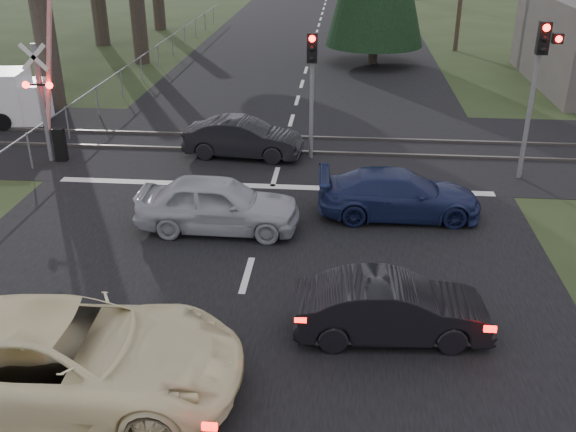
# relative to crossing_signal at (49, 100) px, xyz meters

# --- Properties ---
(ground) EXTENTS (120.00, 120.00, 0.00)m
(ground) POSITION_rel_crossing_signal_xyz_m (7.27, -9.79, -2.06)
(ground) COLOR #253116
(ground) RESTS_ON ground
(road) EXTENTS (14.00, 100.00, 0.01)m
(road) POSITION_rel_crossing_signal_xyz_m (7.27, 0.21, -2.05)
(road) COLOR black
(road) RESTS_ON ground
(rail_corridor) EXTENTS (120.00, 8.00, 0.01)m
(rail_corridor) POSITION_rel_crossing_signal_xyz_m (7.27, 2.21, -2.05)
(rail_corridor) COLOR black
(rail_corridor) RESTS_ON ground
(stop_line) EXTENTS (13.00, 0.35, 0.00)m
(stop_line) POSITION_rel_crossing_signal_xyz_m (7.27, -1.59, -2.05)
(stop_line) COLOR silver
(stop_line) RESTS_ON ground
(rail_near) EXTENTS (120.00, 0.12, 0.10)m
(rail_near) POSITION_rel_crossing_signal_xyz_m (7.27, 1.41, -2.01)
(rail_near) COLOR #59544C
(rail_near) RESTS_ON ground
(rail_far) EXTENTS (120.00, 0.12, 0.10)m
(rail_far) POSITION_rel_crossing_signal_xyz_m (7.27, 3.01, -2.01)
(rail_far) COLOR #59544C
(rail_far) RESTS_ON ground
(crossing_signal) EXTENTS (1.62, 0.38, 6.96)m
(crossing_signal) POSITION_rel_crossing_signal_xyz_m (0.00, 0.00, 0.00)
(crossing_signal) COLOR slate
(crossing_signal) RESTS_ON ground
(traffic_signal_right) EXTENTS (0.68, 0.48, 4.70)m
(traffic_signal_right) POSITION_rel_crossing_signal_xyz_m (14.82, -0.31, 1.26)
(traffic_signal_right) COLOR slate
(traffic_signal_right) RESTS_ON ground
(traffic_signal_center) EXTENTS (0.32, 0.48, 4.10)m
(traffic_signal_center) POSITION_rel_crossing_signal_xyz_m (8.27, 0.89, 0.75)
(traffic_signal_center) COLOR slate
(traffic_signal_center) RESTS_ON ground
(fence_left) EXTENTS (0.10, 36.00, 1.20)m
(fence_left) POSITION_rel_crossing_signal_xyz_m (-0.53, 12.71, -2.06)
(fence_left) COLOR slate
(fence_left) RESTS_ON ground
(cream_coupe) EXTENTS (6.07, 3.07, 1.65)m
(cream_coupe) POSITION_rel_crossing_signal_xyz_m (4.88, -11.03, -1.23)
(cream_coupe) COLOR #FFF0B6
(cream_coupe) RESTS_ON ground
(dark_hatchback) EXTENTS (3.80, 1.56, 1.22)m
(dark_hatchback) POSITION_rel_crossing_signal_xyz_m (10.35, -8.79, -1.45)
(dark_hatchback) COLOR black
(dark_hatchback) RESTS_ON ground
(silver_car) EXTENTS (4.16, 1.72, 1.41)m
(silver_car) POSITION_rel_crossing_signal_xyz_m (6.22, -4.52, -1.35)
(silver_car) COLOR #A7A8AF
(silver_car) RESTS_ON ground
(blue_sedan) EXTENTS (4.38, 1.95, 1.25)m
(blue_sedan) POSITION_rel_crossing_signal_xyz_m (10.87, -3.30, -1.43)
(blue_sedan) COLOR #182148
(blue_sedan) RESTS_ON ground
(dark_car_far) EXTENTS (3.98, 1.70, 1.28)m
(dark_car_far) POSITION_rel_crossing_signal_xyz_m (6.03, 0.96, -1.42)
(dark_car_far) COLOR black
(dark_car_far) RESTS_ON ground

